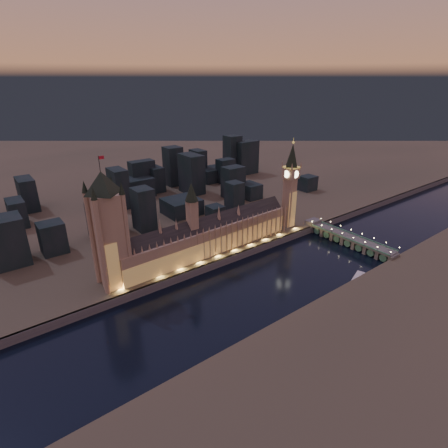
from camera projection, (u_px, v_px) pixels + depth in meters
ground_plane at (255, 280)px, 328.55m from camera, size 2000.00×2000.00×0.00m
north_bank at (84, 169)px, 709.36m from camera, size 2000.00×960.00×8.00m
embankment_wall at (228, 260)px, 357.15m from camera, size 2000.00×2.50×8.00m
palace_of_westminster at (209, 236)px, 358.58m from camera, size 202.00×27.71×78.00m
victoria_tower at (108, 225)px, 288.12m from camera, size 31.68×31.68×113.25m
elizabeth_tower at (291, 179)px, 408.00m from camera, size 18.00×18.00×105.97m
westminster_bridge at (346, 239)px, 399.31m from camera, size 17.72×113.00×15.90m
river_boat at (357, 279)px, 327.61m from camera, size 38.84×20.51×4.50m
city_backdrop at (159, 183)px, 514.62m from camera, size 463.22×215.63×87.19m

